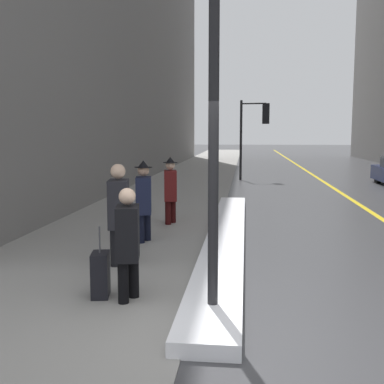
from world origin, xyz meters
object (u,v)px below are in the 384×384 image
at_px(lamp_post, 214,34).
at_px(pedestrian_trailing, 128,239).
at_px(traffic_light_near, 257,123).
at_px(pedestrian_with_shoulder_bag, 119,209).
at_px(pedestrian_nearside, 144,198).
at_px(pedestrian_in_glasses, 170,188).
at_px(rolling_suitcase, 100,275).

distance_m(lamp_post, pedestrian_trailing, 2.69).
relative_size(traffic_light_near, pedestrian_with_shoulder_bag, 2.16).
xyz_separation_m(traffic_light_near, pedestrian_trailing, (-1.93, -15.99, -1.77)).
relative_size(lamp_post, pedestrian_nearside, 3.36).
bearing_deg(pedestrian_with_shoulder_bag, pedestrian_in_glasses, 165.27).
bearing_deg(lamp_post, pedestrian_trailing, 157.86).
bearing_deg(pedestrian_in_glasses, traffic_light_near, 158.22).
height_order(lamp_post, pedestrian_nearside, lamp_post).
relative_size(traffic_light_near, pedestrian_in_glasses, 2.25).
bearing_deg(traffic_light_near, pedestrian_nearside, -93.00).
xyz_separation_m(pedestrian_with_shoulder_bag, rolling_suitcase, (0.16, -1.57, -0.61)).
relative_size(pedestrian_with_shoulder_bag, pedestrian_nearside, 1.02).
height_order(pedestrian_with_shoulder_bag, rolling_suitcase, pedestrian_with_shoulder_bag).
bearing_deg(pedestrian_with_shoulder_bag, rolling_suitcase, -4.21).
bearing_deg(pedestrian_trailing, lamp_post, 57.69).
bearing_deg(pedestrian_with_shoulder_bag, traffic_light_near, 159.95).
height_order(pedestrian_nearside, pedestrian_in_glasses, pedestrian_nearside).
relative_size(lamp_post, pedestrian_in_glasses, 3.43).
height_order(pedestrian_in_glasses, rolling_suitcase, pedestrian_in_glasses).
bearing_deg(pedestrian_nearside, pedestrian_trailing, -1.53).
bearing_deg(pedestrian_nearside, pedestrian_with_shoulder_bag, -12.33).
height_order(pedestrian_trailing, rolling_suitcase, pedestrian_trailing).
distance_m(pedestrian_with_shoulder_bag, pedestrian_nearside, 1.63).
bearing_deg(traffic_light_near, pedestrian_with_shoulder_bag, -92.03).
bearing_deg(pedestrian_with_shoulder_bag, lamp_post, 28.14).
relative_size(pedestrian_trailing, pedestrian_in_glasses, 0.92).
xyz_separation_m(pedestrian_trailing, pedestrian_nearside, (-0.50, 3.30, 0.07)).
distance_m(pedestrian_trailing, pedestrian_in_glasses, 5.24).
distance_m(lamp_post, pedestrian_in_glasses, 6.31).
distance_m(lamp_post, rolling_suitcase, 3.33).
height_order(pedestrian_trailing, pedestrian_nearside, pedestrian_nearside).
height_order(traffic_light_near, pedestrian_with_shoulder_bag, traffic_light_near).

